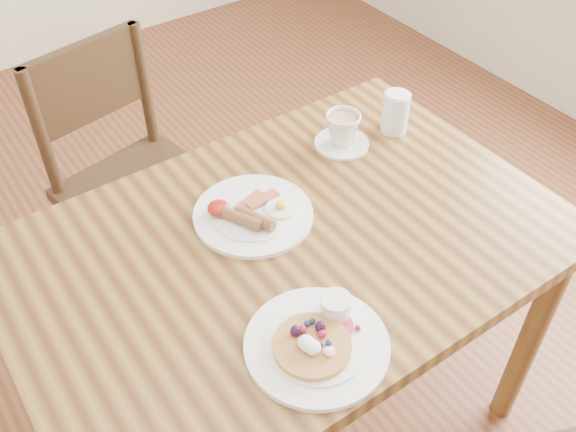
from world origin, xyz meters
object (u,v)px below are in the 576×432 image
object	(u,v)px
teacup_saucer	(342,131)
chair_far	(131,175)
pancake_plate	(318,340)
breakfast_plate	(252,214)
water_glass	(395,112)
dining_table	(288,270)

from	to	relation	value
teacup_saucer	chair_far	bearing A→B (deg)	127.74
pancake_plate	breakfast_plate	world-z (taller)	pancake_plate
breakfast_plate	teacup_saucer	size ratio (longest dim) A/B	1.93
breakfast_plate	teacup_saucer	xyz separation A→B (m)	(0.33, 0.10, 0.03)
pancake_plate	water_glass	xyz separation A→B (m)	(0.57, 0.43, 0.04)
pancake_plate	teacup_saucer	xyz separation A→B (m)	(0.42, 0.46, 0.03)
chair_far	teacup_saucer	size ratio (longest dim) A/B	6.29
pancake_plate	water_glass	bearing A→B (deg)	37.11
pancake_plate	chair_far	bearing A→B (deg)	88.49
teacup_saucer	water_glass	world-z (taller)	water_glass
chair_far	teacup_saucer	distance (m)	0.71
dining_table	breakfast_plate	distance (m)	0.15
pancake_plate	teacup_saucer	world-z (taller)	teacup_saucer
pancake_plate	water_glass	size ratio (longest dim) A/B	2.50
dining_table	chair_far	bearing A→B (deg)	96.95
breakfast_plate	water_glass	distance (m)	0.49
chair_far	water_glass	distance (m)	0.83
chair_far	water_glass	world-z (taller)	chair_far
dining_table	teacup_saucer	xyz separation A→B (m)	(0.31, 0.20, 0.14)
pancake_plate	teacup_saucer	distance (m)	0.62
dining_table	teacup_saucer	distance (m)	0.39
dining_table	water_glass	distance (m)	0.52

